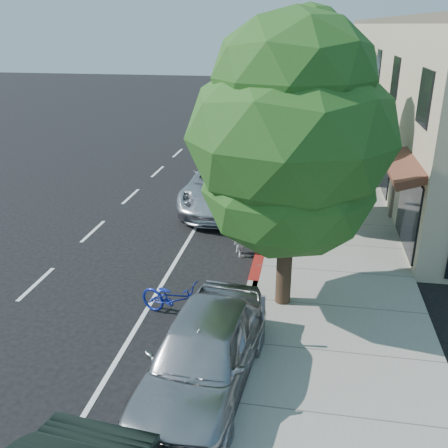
% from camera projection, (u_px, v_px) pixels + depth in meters
% --- Properties ---
extents(ground, '(120.00, 120.00, 0.00)m').
position_uv_depth(ground, '(257.00, 269.00, 15.27)').
color(ground, black).
rests_on(ground, ground).
extents(sidewalk, '(4.60, 56.00, 0.15)m').
position_uv_depth(sidewalk, '(328.00, 191.00, 22.19)').
color(sidewalk, gray).
rests_on(sidewalk, ground).
extents(curb, '(0.30, 56.00, 0.15)m').
position_uv_depth(curb, '(276.00, 188.00, 22.56)').
color(curb, '#9E998E').
rests_on(curb, ground).
extents(curb_red_segment, '(0.32, 4.00, 0.15)m').
position_uv_depth(curb_red_segment, '(260.00, 254.00, 16.16)').
color(curb_red_segment, maroon).
rests_on(curb_red_segment, ground).
extents(street_tree_0, '(4.99, 4.99, 7.40)m').
position_uv_depth(street_tree_0, '(290.00, 140.00, 11.64)').
color(street_tree_0, black).
rests_on(street_tree_0, ground).
extents(street_tree_1, '(4.26, 4.26, 7.42)m').
position_uv_depth(street_tree_1, '(299.00, 98.00, 17.05)').
color(street_tree_1, black).
rests_on(street_tree_1, ground).
extents(street_tree_2, '(3.89, 3.89, 6.75)m').
position_uv_depth(street_tree_2, '(303.00, 89.00, 22.70)').
color(street_tree_2, black).
rests_on(street_tree_2, ground).
extents(street_tree_3, '(5.55, 5.55, 8.12)m').
position_uv_depth(street_tree_3, '(307.00, 64.00, 27.94)').
color(street_tree_3, black).
rests_on(street_tree_3, ground).
extents(street_tree_4, '(5.03, 5.03, 7.51)m').
position_uv_depth(street_tree_4, '(308.00, 63.00, 33.55)').
color(street_tree_4, black).
rests_on(street_tree_4, ground).
extents(street_tree_5, '(4.48, 4.48, 7.85)m').
position_uv_depth(street_tree_5, '(310.00, 53.00, 38.89)').
color(street_tree_5, black).
rests_on(street_tree_5, ground).
extents(cyclist, '(0.71, 0.80, 1.85)m').
position_uv_depth(cyclist, '(240.00, 228.00, 15.91)').
color(cyclist, silver).
rests_on(cyclist, ground).
extents(bicycle, '(2.05, 1.25, 1.02)m').
position_uv_depth(bicycle, '(174.00, 299.00, 12.62)').
color(bicycle, navy).
rests_on(bicycle, ground).
extents(silver_suv, '(3.25, 6.76, 1.86)m').
position_uv_depth(silver_suv, '(226.00, 184.00, 20.36)').
color(silver_suv, silver).
rests_on(silver_suv, ground).
extents(dark_sedan, '(2.42, 5.37, 1.71)m').
position_uv_depth(dark_sedan, '(270.00, 160.00, 24.20)').
color(dark_sedan, black).
rests_on(dark_sedan, ground).
extents(white_pickup, '(2.27, 5.37, 1.55)m').
position_uv_depth(white_pickup, '(251.00, 134.00, 30.20)').
color(white_pickup, silver).
rests_on(white_pickup, ground).
extents(dark_suv_far, '(2.19, 4.72, 1.57)m').
position_uv_depth(dark_suv_far, '(260.00, 119.00, 34.98)').
color(dark_suv_far, black).
rests_on(dark_suv_far, ground).
extents(near_car_a, '(2.40, 5.06, 1.67)m').
position_uv_depth(near_car_a, '(203.00, 354.00, 10.01)').
color(near_car_a, '#A9A9AE').
rests_on(near_car_a, ground).
extents(pedestrian, '(1.02, 0.83, 1.97)m').
position_uv_depth(pedestrian, '(307.00, 177.00, 20.50)').
color(pedestrian, black).
rests_on(pedestrian, sidewalk).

